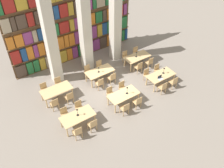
{
  "coord_description": "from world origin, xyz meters",
  "views": [
    {
      "loc": [
        -6.32,
        -9.52,
        10.6
      ],
      "look_at": [
        0.0,
        -0.12,
        0.65
      ],
      "focal_mm": 40.0,
      "sensor_mm": 36.0,
      "label": 1
    }
  ],
  "objects": [
    {
      "name": "chair_22",
      "position": [
        3.5,
        0.49,
        0.46
      ],
      "size": [
        0.42,
        0.4,
        0.86
      ],
      "color": "tan",
      "rests_on": "ground_plane"
    },
    {
      "name": "chair_0",
      "position": [
        -3.38,
        -2.03,
        0.46
      ],
      "size": [
        0.42,
        0.4,
        0.86
      ],
      "color": "tan",
      "rests_on": "ground_plane"
    },
    {
      "name": "chair_2",
      "position": [
        -2.49,
        -2.03,
        0.46
      ],
      "size": [
        0.42,
        0.4,
        0.86
      ],
      "color": "tan",
      "rests_on": "ground_plane"
    },
    {
      "name": "chair_18",
      "position": [
        0.45,
        0.55,
        0.46
      ],
      "size": [
        0.42,
        0.4,
        0.86
      ],
      "color": "tan",
      "rests_on": "ground_plane"
    },
    {
      "name": "chair_6",
      "position": [
        0.47,
        -2.04,
        0.46
      ],
      "size": [
        0.42,
        0.4,
        0.86
      ],
      "color": "tan",
      "rests_on": "ground_plane"
    },
    {
      "name": "desk_lamp_0",
      "position": [
        -2.92,
        -1.25,
        1.04
      ],
      "size": [
        0.14,
        0.14,
        0.48
      ],
      "color": "black",
      "rests_on": "reading_table_0"
    },
    {
      "name": "reading_table_3",
      "position": [
        -3.04,
        1.21,
        0.64
      ],
      "size": [
        1.81,
        0.9,
        0.72
      ],
      "color": "tan",
      "rests_on": "ground_plane"
    },
    {
      "name": "desk_lamp_3",
      "position": [
        -0.1,
        1.24,
        0.98
      ],
      "size": [
        0.14,
        0.14,
        0.39
      ],
      "color": "black",
      "rests_on": "reading_table_4"
    },
    {
      "name": "reading_table_4",
      "position": [
        0.0,
        1.28,
        0.64
      ],
      "size": [
        1.81,
        0.9,
        0.72
      ],
      "color": "tan",
      "rests_on": "ground_plane"
    },
    {
      "name": "chair_10",
      "position": [
        3.41,
        -1.92,
        0.46
      ],
      "size": [
        0.42,
        0.4,
        0.86
      ],
      "color": "tan",
      "rests_on": "ground_plane"
    },
    {
      "name": "chair_23",
      "position": [
        3.5,
        1.95,
        0.46
      ],
      "size": [
        0.42,
        0.4,
        0.86
      ],
      "rotation": [
        0.0,
        0.0,
        3.14
      ],
      "color": "tan",
      "rests_on": "ground_plane"
    },
    {
      "name": "chair_1",
      "position": [
        -3.38,
        -0.56,
        0.46
      ],
      "size": [
        0.42,
        0.4,
        0.86
      ],
      "rotation": [
        0.0,
        0.0,
        3.14
      ],
      "color": "tan",
      "rests_on": "ground_plane"
    },
    {
      "name": "chair_16",
      "position": [
        -0.46,
        0.55,
        0.46
      ],
      "size": [
        0.42,
        0.4,
        0.86
      ],
      "color": "tan",
      "rests_on": "ground_plane"
    },
    {
      "name": "bookshelf_bank",
      "position": [
        -0.01,
        4.47,
        2.69
      ],
      "size": [
        9.09,
        0.35,
        5.5
      ],
      "color": "brown",
      "rests_on": "ground_plane"
    },
    {
      "name": "chair_13",
      "position": [
        -3.52,
        1.95,
        0.46
      ],
      "size": [
        0.42,
        0.4,
        0.86
      ],
      "rotation": [
        0.0,
        0.0,
        3.14
      ],
      "color": "tan",
      "rests_on": "ground_plane"
    },
    {
      "name": "chair_5",
      "position": [
        -0.42,
        -0.57,
        0.46
      ],
      "size": [
        0.42,
        0.4,
        0.86
      ],
      "rotation": [
        0.0,
        0.0,
        3.14
      ],
      "color": "tan",
      "rests_on": "ground_plane"
    },
    {
      "name": "chair_3",
      "position": [
        -2.49,
        -0.56,
        0.46
      ],
      "size": [
        0.42,
        0.4,
        0.86
      ],
      "rotation": [
        0.0,
        0.0,
        3.14
      ],
      "color": "tan",
      "rests_on": "ground_plane"
    },
    {
      "name": "laptop",
      "position": [
        2.7,
        -1.44,
        0.76
      ],
      "size": [
        0.32,
        0.22,
        0.21
      ],
      "color": "silver",
      "rests_on": "reading_table_2"
    },
    {
      "name": "reading_table_0",
      "position": [
        -2.96,
        -1.3,
        0.64
      ],
      "size": [
        1.81,
        0.9,
        0.72
      ],
      "color": "tan",
      "rests_on": "ground_plane"
    },
    {
      "name": "chair_11",
      "position": [
        3.41,
        -0.45,
        0.46
      ],
      "size": [
        0.42,
        0.4,
        0.86
      ],
      "rotation": [
        0.0,
        0.0,
        3.14
      ],
      "color": "tan",
      "rests_on": "ground_plane"
    },
    {
      "name": "chair_20",
      "position": [
        2.56,
        0.49,
        0.46
      ],
      "size": [
        0.42,
        0.4,
        0.86
      ],
      "color": "tan",
      "rests_on": "ground_plane"
    },
    {
      "name": "reading_table_1",
      "position": [
        0.0,
        -1.31,
        0.64
      ],
      "size": [
        1.81,
        0.9,
        0.72
      ],
      "color": "tan",
      "rests_on": "ground_plane"
    },
    {
      "name": "ground_plane",
      "position": [
        0.0,
        0.0,
        0.0
      ],
      "size": [
        40.0,
        40.0,
        0.0
      ],
      "primitive_type": "plane",
      "color": "gray"
    },
    {
      "name": "chair_19",
      "position": [
        0.45,
        2.01,
        0.46
      ],
      "size": [
        0.42,
        0.4,
        0.86
      ],
      "rotation": [
        0.0,
        0.0,
        3.14
      ],
      "color": "tan",
      "rests_on": "ground_plane"
    },
    {
      "name": "chair_4",
      "position": [
        -0.42,
        -2.04,
        0.46
      ],
      "size": [
        0.42,
        0.4,
        0.86
      ],
      "color": "tan",
      "rests_on": "ground_plane"
    },
    {
      "name": "chair_14",
      "position": [
        -2.59,
        0.48,
        0.46
      ],
      "size": [
        0.42,
        0.4,
        0.86
      ],
      "color": "tan",
      "rests_on": "ground_plane"
    },
    {
      "name": "desk_lamp_2",
      "position": [
        3.23,
        -1.14,
        1.01
      ],
      "size": [
        0.14,
        0.14,
        0.44
      ],
      "color": "black",
      "rests_on": "reading_table_2"
    },
    {
      "name": "chair_9",
      "position": [
        2.51,
        -0.45,
        0.46
      ],
      "size": [
        0.42,
        0.4,
        0.86
      ],
      "rotation": [
        0.0,
        0.0,
        3.14
      ],
      "color": "tan",
      "rests_on": "ground_plane"
    },
    {
      "name": "chair_12",
      "position": [
        -3.52,
        0.48,
        0.46
      ],
      "size": [
        0.42,
        0.4,
        0.86
      ],
      "color": "tan",
      "rests_on": "ground_plane"
    },
    {
      "name": "chair_17",
      "position": [
        -0.46,
        2.01,
        0.46
      ],
      "size": [
        0.42,
        0.4,
        0.86
      ],
      "rotation": [
        0.0,
        0.0,
        3.14
      ],
      "color": "tan",
      "rests_on": "ground_plane"
    },
    {
      "name": "pillar_right",
      "position": [
        2.28,
        2.87,
        3.0
      ],
      "size": [
        0.62,
        0.62,
        6.0
      ],
      "color": "beige",
      "rests_on": "ground_plane"
    },
    {
      "name": "desk_lamp_4",
      "position": [
        2.93,
        1.24,
        0.98
      ],
      "size": [
        0.14,
        0.14,
        0.39
      ],
      "color": "black",
      "rests_on": "reading_table_5"
    },
    {
      "name": "pillar_center",
      "position": [
        0.0,
        2.87,
        3.0
      ],
      "size": [
        0.62,
        0.62,
        6.0
      ],
      "color": "beige",
      "rests_on": "ground_plane"
    },
    {
      "name": "chair_21",
      "position": [
        2.56,
        1.95,
        0.46
      ],
      "size": [
        0.42,
        0.4,
        0.86
      ],
      "rotation": [
        0.0,
        0.0,
        3.14
      ],
      "color": "tan",
      "rests_on": "ground_plane"
    },
    {
      "name": "pillar_left",
      "position": [
        -2.28,
        2.87,
        3.0
      ],
      "size": [
        0.62,
        0.62,
        6.0
      ],
      "color": "beige",
      "rests_on": "ground_plane"
    },
    {
      "name": "reading_table_2",
      "position": [
        2.99,
        -1.19,
        0.64
      ],
      "size": [
        1.81,
        0.9,
        0.72
      ],
      "color": "tan",
      "rests_on": "ground_plane"
    },
    {
      "name": "chair_8",
      "position": [
        2.51,
        -1.92,
        0.46
      ],
      "size": [
        0.42,
        0.4,
        0.86
      ],
      "color": "tan",
      "rests_on": "ground_plane"
    },
    {
      "name": "reading_table_5",
      "position": [
        3.01,
        1.22,
        0.64
      ],
      "size": [
        1.81,
        0.9,
        0.72
      ],
      "color": "tan",
      "rests_on": "ground_plane"
    },
    {
      "name": "chair_15",
      "position": [
        -2.59,
        1.95,
        0.46
      ],
      "size": [
        0.42,
        0.4,
        0.86
      ],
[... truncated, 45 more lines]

